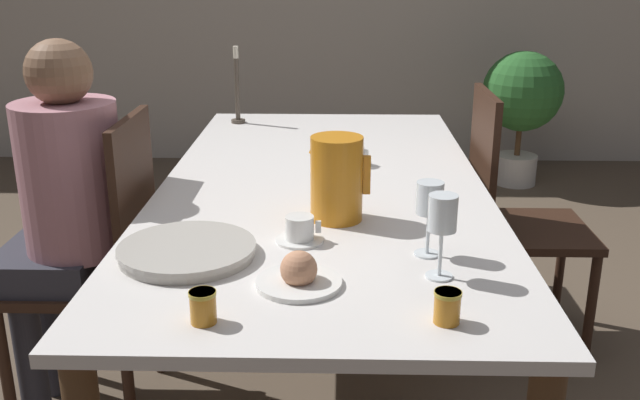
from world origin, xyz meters
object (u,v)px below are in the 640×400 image
at_px(teacup_near_person, 300,231).
at_px(teacup_across, 354,157).
at_px(chair_opposite, 512,215).
at_px(chair_person_side, 102,260).
at_px(red_pitcher, 337,178).
at_px(person_seated, 63,201).
at_px(potted_plant, 522,99).
at_px(bread_plate, 299,275).
at_px(wine_glass_juice, 429,203).
at_px(serving_tray, 187,251).
at_px(jam_jar_amber, 447,305).
at_px(candlestick_tall, 237,93).
at_px(jam_jar_red, 203,305).
at_px(wine_glass_water, 442,217).

relative_size(teacup_near_person, teacup_across, 1.00).
bearing_deg(chair_opposite, teacup_across, -78.22).
relative_size(chair_person_side, red_pitcher, 4.21).
relative_size(red_pitcher, teacup_across, 1.88).
bearing_deg(person_seated, potted_plant, -38.69).
bearing_deg(teacup_across, bread_plate, -98.26).
bearing_deg(potted_plant, person_seated, -128.69).
distance_m(wine_glass_juice, serving_tray, 0.58).
relative_size(wine_glass_juice, serving_tray, 0.56).
bearing_deg(jam_jar_amber, bread_plate, 151.88).
relative_size(candlestick_tall, potted_plant, 0.38).
height_order(person_seated, teacup_near_person, person_seated).
bearing_deg(candlestick_tall, jam_jar_red, -84.52).
xyz_separation_m(chair_opposite, bread_plate, (-0.72, -1.07, 0.25)).
height_order(chair_person_side, jam_jar_red, chair_person_side).
relative_size(red_pitcher, potted_plant, 0.27).
bearing_deg(candlestick_tall, chair_opposite, -25.90).
bearing_deg(wine_glass_water, potted_plant, 72.89).
bearing_deg(wine_glass_juice, red_pitcher, 132.24).
bearing_deg(chair_opposite, jam_jar_red, -35.98).
xyz_separation_m(chair_opposite, teacup_across, (-0.59, -0.12, 0.25)).
xyz_separation_m(teacup_near_person, teacup_across, (0.15, 0.70, 0.00)).
bearing_deg(teacup_near_person, wine_glass_water, -32.27).
bearing_deg(bread_plate, person_seated, 140.95).
bearing_deg(bread_plate, jam_jar_amber, -28.12).
bearing_deg(potted_plant, bread_plate, -111.96).
relative_size(chair_person_side, chair_opposite, 1.00).
height_order(person_seated, wine_glass_water, person_seated).
relative_size(teacup_across, potted_plant, 0.14).
bearing_deg(jam_jar_amber, red_pitcher, 110.74).
distance_m(bread_plate, candlestick_tall, 1.63).
bearing_deg(serving_tray, jam_jar_red, -73.09).
bearing_deg(jam_jar_amber, chair_person_side, 140.56).
xyz_separation_m(wine_glass_water, jam_jar_red, (-0.49, -0.22, -0.11)).
height_order(bread_plate, potted_plant, potted_plant).
relative_size(chair_person_side, teacup_near_person, 7.90).
distance_m(chair_person_side, wine_glass_juice, 1.11).
xyz_separation_m(red_pitcher, serving_tray, (-0.35, -0.27, -0.10)).
xyz_separation_m(wine_glass_juice, jam_jar_red, (-0.47, -0.34, -0.10)).
relative_size(bread_plate, potted_plant, 0.22).
bearing_deg(teacup_near_person, person_seated, 154.36).
distance_m(wine_glass_water, bread_plate, 0.34).
height_order(person_seated, bread_plate, person_seated).
bearing_deg(potted_plant, jam_jar_red, -113.57).
bearing_deg(potted_plant, wine_glass_water, -107.11).
height_order(serving_tray, bread_plate, bread_plate).
bearing_deg(teacup_near_person, chair_person_side, 150.01).
distance_m(chair_opposite, jam_jar_amber, 1.33).
relative_size(serving_tray, jam_jar_amber, 4.92).
relative_size(chair_opposite, potted_plant, 1.13).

